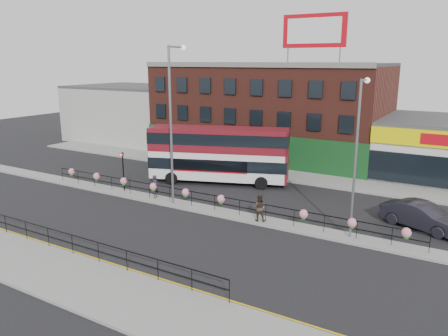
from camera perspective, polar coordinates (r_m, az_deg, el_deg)
The scene contains 18 objects.
ground at distance 31.86m, azimuth -2.75°, elevation -5.49°, with size 120.00×120.00×0.00m, color black.
south_pavement at distance 23.57m, azimuth -19.41°, elevation -13.37°, with size 60.00×4.00×0.15m, color gray.
north_pavement at distance 41.95m, azimuth 6.26°, elevation -0.68°, with size 60.00×4.00×0.15m, color gray.
median at distance 31.84m, azimuth -2.76°, elevation -5.36°, with size 60.00×1.60×0.15m, color gray.
yellow_line_inner at distance 24.95m, azimuth -15.31°, elevation -11.66°, with size 60.00×0.10×0.01m, color gold.
yellow_line_outer at distance 24.84m, azimuth -15.61°, elevation -11.80°, with size 60.00×0.10×0.01m, color gold.
brick_building at distance 49.82m, azimuth 6.01°, elevation 7.54°, with size 25.00×12.21×10.30m.
warehouse_west at distance 61.21m, azimuth -11.64°, elevation 7.11°, with size 15.50×12.00×7.30m.
billboard at distance 42.56m, azimuth 11.69°, elevation 17.14°, with size 6.00×0.29×4.40m.
median_railing at distance 31.53m, azimuth -2.78°, elevation -3.69°, with size 30.04×0.56×1.23m.
south_railing at distance 25.72m, azimuth -19.25°, elevation -8.84°, with size 20.04×0.05×1.12m.
double_decker_bus at distance 38.09m, azimuth -0.63°, elevation 2.45°, with size 12.38×6.71×4.91m.
car at distance 30.85m, azimuth 24.46°, elevation -5.74°, with size 5.50×3.59×1.71m, color #22212C.
pedestrian_a at distance 34.34m, azimuth -8.93°, elevation -2.38°, with size 0.56×0.73×1.78m, color #25252F.
pedestrian_b at distance 29.10m, azimuth 4.62°, elevation -5.16°, with size 1.10×0.98×1.87m, color #352B22.
lamp_column_west at distance 31.83m, azimuth -6.69°, elevation 7.29°, with size 0.41×2.02×11.48m.
lamp_column_east at distance 26.55m, azimuth 17.04°, elevation 2.83°, with size 0.34×1.66×9.44m.
traffic_light_median at distance 36.31m, azimuth -13.08°, elevation 0.64°, with size 0.15×0.28×3.65m.
Camera 1 is at (16.57, -25.09, 10.54)m, focal length 35.00 mm.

